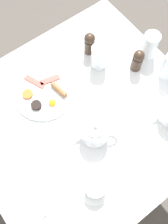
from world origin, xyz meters
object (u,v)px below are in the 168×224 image
(pepper_grinder, at_px, (138,60))
(spoon_for_tea, at_px, (88,29))
(wine_glass_spare, at_px, (99,57))
(breakfast_plate, at_px, (44,94))
(fork_by_plate, at_px, (26,152))
(teacup_with_saucer_right, at_px, (96,188))
(teacup_with_saucer_left, at_px, (58,221))
(knife_by_plate, at_px, (140,174))
(water_glass_short, at_px, (150,45))
(teapot_far, at_px, (95,131))
(salt_grinder, at_px, (90,43))

(pepper_grinder, height_order, spoon_for_tea, pepper_grinder)
(spoon_for_tea, bearing_deg, wine_glass_spare, -113.12)
(breakfast_plate, relative_size, fork_by_plate, 1.92)
(breakfast_plate, bearing_deg, teacup_with_saucer_right, -98.43)
(teacup_with_saucer_left, bearing_deg, breakfast_plate, 62.21)
(knife_by_plate, xyz_separation_m, spoon_for_tea, (0.27, 0.71, -0.00))
(pepper_grinder, bearing_deg, wine_glass_spare, 136.94)
(water_glass_short, height_order, knife_by_plate, water_glass_short)
(water_glass_short, bearing_deg, pepper_grinder, -165.03)
(wine_glass_spare, height_order, fork_by_plate, wine_glass_spare)
(wine_glass_spare, relative_size, pepper_grinder, 1.01)
(teacup_with_saucer_left, relative_size, spoon_for_tea, 0.94)
(teapot_far, distance_m, fork_by_plate, 0.30)
(breakfast_plate, bearing_deg, salt_grinder, 12.35)
(teapot_far, xyz_separation_m, pepper_grinder, (0.36, 0.15, 0.01))
(pepper_grinder, height_order, fork_by_plate, pepper_grinder)
(teapot_far, distance_m, knife_by_plate, 0.25)
(spoon_for_tea, bearing_deg, salt_grinder, -123.72)
(breakfast_plate, relative_size, pepper_grinder, 2.25)
(knife_by_plate, bearing_deg, teacup_with_saucer_left, 172.03)
(water_glass_short, xyz_separation_m, salt_grinder, (-0.22, 0.18, -0.00))
(fork_by_plate, distance_m, knife_by_plate, 0.48)
(pepper_grinder, xyz_separation_m, spoon_for_tea, (-0.04, 0.32, -0.06))
(teapot_far, xyz_separation_m, spoon_for_tea, (0.32, 0.47, -0.05))
(breakfast_plate, bearing_deg, fork_by_plate, -139.57)
(teacup_with_saucer_right, relative_size, pepper_grinder, 1.09)
(water_glass_short, bearing_deg, teacup_with_saucer_right, -149.10)
(fork_by_plate, relative_size, spoon_for_tea, 1.01)
(wine_glass_spare, relative_size, salt_grinder, 1.01)
(fork_by_plate, bearing_deg, spoon_for_tea, 31.21)
(water_glass_short, height_order, salt_grinder, water_glass_short)
(teacup_with_saucer_left, relative_size, water_glass_short, 0.98)
(breakfast_plate, height_order, spoon_for_tea, breakfast_plate)
(pepper_grinder, distance_m, fork_by_plate, 0.64)
(water_glass_short, relative_size, salt_grinder, 1.11)
(fork_by_plate, bearing_deg, wine_glass_spare, 17.48)
(water_glass_short, distance_m, pepper_grinder, 0.10)
(breakfast_plate, xyz_separation_m, teapot_far, (0.07, -0.29, 0.04))
(pepper_grinder, relative_size, salt_grinder, 1.00)
(pepper_grinder, bearing_deg, teacup_with_saucer_right, -146.45)
(salt_grinder, bearing_deg, water_glass_short, -40.15)
(teacup_with_saucer_left, bearing_deg, water_glass_short, 25.24)
(teacup_with_saucer_left, relative_size, pepper_grinder, 1.09)
(teacup_with_saucer_left, bearing_deg, pepper_grinder, 26.59)
(pepper_grinder, distance_m, salt_grinder, 0.24)
(spoon_for_tea, bearing_deg, water_glass_short, -64.62)
(teacup_with_saucer_right, bearing_deg, salt_grinder, 54.82)
(teacup_with_saucer_right, relative_size, knife_by_plate, 0.76)
(knife_by_plate, bearing_deg, breakfast_plate, 101.94)
(breakfast_plate, relative_size, water_glass_short, 2.03)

